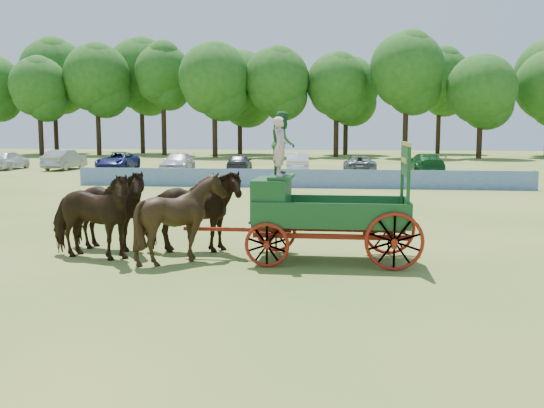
{
  "coord_description": "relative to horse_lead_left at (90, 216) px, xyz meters",
  "views": [
    {
      "loc": [
        1.66,
        -16.17,
        3.31
      ],
      "look_at": [
        -0.32,
        -0.08,
        1.3
      ],
      "focal_mm": 40.0,
      "sensor_mm": 36.0,
      "label": 1
    }
  ],
  "objects": [
    {
      "name": "farm_dray",
      "position": [
        5.36,
        0.59,
        0.53
      ],
      "size": [
        6.0,
        2.0,
        3.76
      ],
      "color": "maroon",
      "rests_on": "ground"
    },
    {
      "name": "horse_lead_right",
      "position": [
        0.0,
        1.1,
        0.0
      ],
      "size": [
        2.82,
        1.67,
        2.23
      ],
      "primitive_type": "imported",
      "rotation": [
        0.0,
        0.0,
        1.39
      ],
      "color": "#311E0D",
      "rests_on": "ground"
    },
    {
      "name": "treeline",
      "position": [
        1.57,
        61.42,
        8.32
      ],
      "size": [
        92.96,
        22.11,
        15.57
      ],
      "color": "#382314",
      "rests_on": "ground"
    },
    {
      "name": "ground",
      "position": [
        4.8,
        1.63,
        -1.12
      ],
      "size": [
        160.0,
        160.0,
        0.0
      ],
      "primitive_type": "plane",
      "color": "#A09848",
      "rests_on": "ground"
    },
    {
      "name": "sponsor_banner",
      "position": [
        3.8,
        19.63,
        -0.59
      ],
      "size": [
        26.0,
        0.08,
        1.05
      ],
      "primitive_type": "cube",
      "color": "#1A3F92",
      "rests_on": "ground"
    },
    {
      "name": "parked_cars",
      "position": [
        -4.46,
        31.81,
        -0.37
      ],
      "size": [
        35.88,
        7.08,
        1.62
      ],
      "color": "silver",
      "rests_on": "ground"
    },
    {
      "name": "horse_lead_left",
      "position": [
        0.0,
        0.0,
        0.0
      ],
      "size": [
        2.83,
        1.72,
        2.23
      ],
      "primitive_type": "imported",
      "rotation": [
        0.0,
        0.0,
        1.37
      ],
      "color": "#311E0D",
      "rests_on": "ground"
    },
    {
      "name": "horse_wheel_left",
      "position": [
        2.4,
        0.0,
        0.0
      ],
      "size": [
        2.07,
        1.85,
        2.24
      ],
      "primitive_type": "imported",
      "rotation": [
        0.0,
        0.0,
        1.59
      ],
      "color": "#311E0D",
      "rests_on": "ground"
    },
    {
      "name": "horse_wheel_right",
      "position": [
        2.4,
        1.1,
        0.0
      ],
      "size": [
        2.81,
        1.65,
        2.23
      ],
      "primitive_type": "imported",
      "rotation": [
        0.0,
        0.0,
        1.75
      ],
      "color": "#311E0D",
      "rests_on": "ground"
    }
  ]
}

